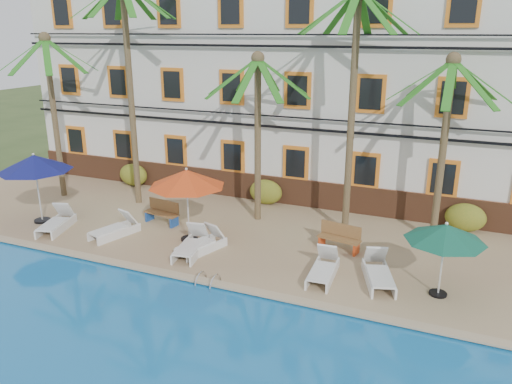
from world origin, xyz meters
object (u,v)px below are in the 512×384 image
at_px(palm_d, 353,82).
at_px(bench_right, 340,237).
at_px(palm_e, 446,122).
at_px(lounger_c, 192,245).
at_px(umbrella_green, 446,233).
at_px(bench_left, 163,212).
at_px(umbrella_red, 187,179).
at_px(lounger_e, 323,269).
at_px(lounger_d, 202,243).
at_px(pool_ladder, 208,284).
at_px(lounger_a, 57,222).
at_px(palm_c, 258,113).
at_px(umbrella_blue, 34,163).
at_px(lounger_f, 378,273).
at_px(palm_b, 129,66).
at_px(palm_a, 51,93).
at_px(lounger_b, 115,228).

relative_size(palm_d, bench_right, 5.71).
distance_m(palm_e, lounger_c, 9.73).
bearing_deg(umbrella_green, bench_right, 149.53).
xyz_separation_m(lounger_c, bench_left, (-2.48, 2.04, 0.16)).
distance_m(umbrella_red, umbrella_green, 8.75).
distance_m(umbrella_red, bench_left, 2.86).
xyz_separation_m(palm_e, bench_left, (-10.09, -2.48, -3.88)).
distance_m(lounger_e, bench_left, 7.44).
relative_size(lounger_d, pool_ladder, 2.72).
distance_m(lounger_a, bench_right, 10.81).
xyz_separation_m(palm_c, umbrella_red, (-1.47, -3.01, -1.96)).
xyz_separation_m(lounger_c, bench_right, (4.65, 2.28, 0.16)).
distance_m(bench_left, pool_ladder, 5.61).
height_order(umbrella_blue, bench_left, umbrella_blue).
height_order(palm_c, lounger_e, palm_c).
bearing_deg(umbrella_red, lounger_f, -4.66).
bearing_deg(palm_d, lounger_d, -138.14).
distance_m(palm_d, lounger_a, 12.34).
xyz_separation_m(palm_b, umbrella_red, (4.23, -2.82, -3.59)).
bearing_deg(umbrella_blue, palm_c, 24.94).
relative_size(palm_e, bench_right, 4.29).
bearing_deg(palm_a, lounger_f, -10.89).
distance_m(lounger_c, lounger_f, 6.32).
bearing_deg(palm_a, umbrella_blue, -60.94).
bearing_deg(palm_d, bench_right, -82.83).
distance_m(lounger_f, pool_ladder, 5.21).
xyz_separation_m(lounger_d, pool_ladder, (1.33, -2.08, -0.29)).
relative_size(lounger_b, bench_right, 1.30).
xyz_separation_m(lounger_d, bench_right, (4.40, 1.99, 0.18)).
relative_size(palm_c, palm_d, 0.75).
bearing_deg(lounger_e, palm_a, 166.39).
relative_size(umbrella_red, umbrella_green, 1.21).
xyz_separation_m(palm_e, lounger_a, (-13.49, -4.67, -4.05)).
xyz_separation_m(palm_a, lounger_f, (15.04, -2.89, -4.40)).
bearing_deg(umbrella_green, lounger_a, -178.27).
distance_m(palm_d, bench_left, 8.86).
bearing_deg(palm_a, umbrella_red, -16.06).
distance_m(umbrella_red, lounger_a, 5.73).
distance_m(umbrella_green, lounger_a, 14.05).
xyz_separation_m(umbrella_blue, bench_left, (4.58, 1.77, -1.96)).
bearing_deg(lounger_d, lounger_e, -3.44).
bearing_deg(lounger_f, umbrella_green, -3.45).
xyz_separation_m(umbrella_red, lounger_c, (0.64, -0.94, -2.05)).
relative_size(palm_d, umbrella_green, 3.90).
relative_size(lounger_b, lounger_f, 0.93).
xyz_separation_m(umbrella_green, lounger_c, (-8.07, -0.27, -1.63)).
distance_m(palm_e, bench_left, 11.09).
bearing_deg(bench_right, lounger_d, -155.65).
height_order(palm_a, pool_ladder, palm_a).
bearing_deg(palm_c, umbrella_blue, -155.06).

